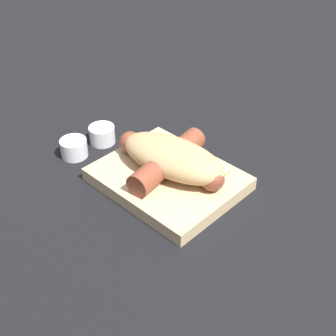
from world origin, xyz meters
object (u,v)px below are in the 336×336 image
(food_tray, at_px, (168,179))
(condiment_cup_near, at_px, (102,135))
(bread_roll, at_px, (171,156))
(condiment_cup_far, at_px, (74,149))
(sausage, at_px, (168,161))

(food_tray, distance_m, condiment_cup_near, 0.16)
(bread_roll, xyz_separation_m, condiment_cup_far, (0.16, 0.06, -0.03))
(food_tray, bearing_deg, condiment_cup_far, 17.75)
(bread_roll, relative_size, sausage, 0.97)
(food_tray, relative_size, condiment_cup_far, 4.70)
(condiment_cup_near, bearing_deg, condiment_cup_far, 88.03)
(sausage, bearing_deg, condiment_cup_far, 20.44)
(food_tray, height_order, sausage, sausage)
(condiment_cup_near, bearing_deg, sausage, -179.70)
(condiment_cup_far, bearing_deg, bread_roll, -158.65)
(bread_roll, height_order, condiment_cup_near, bread_roll)
(food_tray, bearing_deg, sausage, -46.67)
(sausage, bearing_deg, condiment_cup_near, 0.30)
(food_tray, height_order, condiment_cup_far, condiment_cup_far)
(sausage, bearing_deg, food_tray, 133.33)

